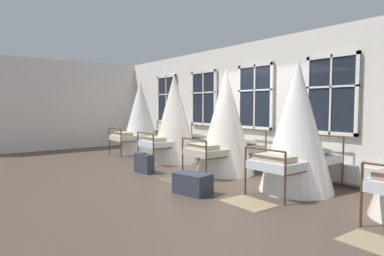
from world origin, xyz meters
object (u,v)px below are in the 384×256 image
object	(u,v)px
cot_first	(141,118)
suitcase_dark	(144,163)
cot_third	(226,124)
cot_fourth	(297,128)
travel_trunk	(193,183)
cot_second	(174,119)

from	to	relation	value
cot_first	suitcase_dark	bearing A→B (deg)	-118.90
cot_third	cot_fourth	world-z (taller)	cot_fourth
cot_fourth	suitcase_dark	size ratio (longest dim) A/B	4.18
cot_third	suitcase_dark	bearing A→B (deg)	141.21
cot_third	cot_fourth	size ratio (longest dim) A/B	0.99
suitcase_dark	travel_trunk	bearing A→B (deg)	-10.53
cot_third	travel_trunk	world-z (taller)	cot_third
cot_second	cot_third	size ratio (longest dim) A/B	1.02
cot_first	travel_trunk	bearing A→B (deg)	-110.35
travel_trunk	suitcase_dark	bearing A→B (deg)	174.25
cot_third	cot_first	bearing A→B (deg)	89.91
cot_first	travel_trunk	size ratio (longest dim) A/B	3.68
cot_first	cot_fourth	size ratio (longest dim) A/B	0.98
cot_third	suitcase_dark	size ratio (longest dim) A/B	4.14
cot_fourth	cot_third	bearing A→B (deg)	87.24
suitcase_dark	cot_second	bearing A→B (deg)	115.96
cot_first	cot_third	bearing A→B (deg)	-91.87
cot_first	suitcase_dark	distance (m)	3.36
cot_first	suitcase_dark	world-z (taller)	cot_first
cot_first	cot_third	size ratio (longest dim) A/B	0.99
cot_third	travel_trunk	xyz separation A→B (m)	(0.96, -1.68, -0.97)
cot_third	cot_second	bearing A→B (deg)	91.01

